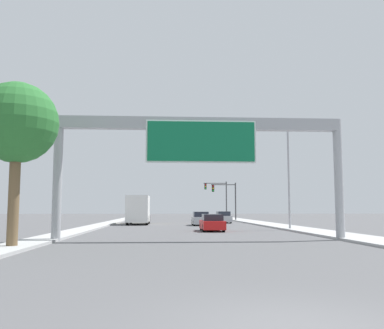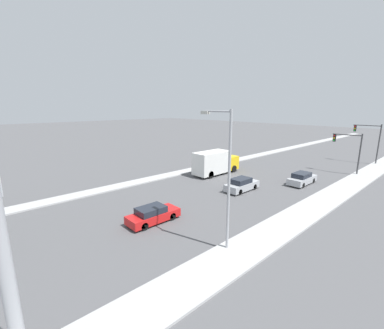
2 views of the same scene
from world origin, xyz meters
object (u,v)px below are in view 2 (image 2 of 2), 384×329
car_far_center (302,179)px  car_far_left (242,185)px  traffic_light_mid_block (371,137)px  truck_box_primary (215,163)px  car_far_right (153,215)px  street_lamp_right (226,171)px  traffic_light_near_intersection (350,147)px

car_far_center → car_far_left: car_far_left is taller
car_far_left → traffic_light_mid_block: size_ratio=0.67×
car_far_center → truck_box_primary: size_ratio=0.62×
car_far_right → car_far_center: car_far_center is taller
car_far_center → car_far_left: size_ratio=1.04×
truck_box_primary → street_lamp_right: street_lamp_right is taller
traffic_light_near_intersection → car_far_right: bearing=-100.6°
car_far_center → traffic_light_mid_block: traffic_light_mid_block is taller
car_far_right → traffic_light_near_intersection: (5.51, 29.59, 3.22)m
truck_box_primary → traffic_light_mid_block: traffic_light_mid_block is taller
car_far_right → traffic_light_mid_block: (5.51, 39.59, 3.74)m
street_lamp_right → traffic_light_mid_block: bearing=91.6°
car_far_center → traffic_light_near_intersection: (2.01, 10.00, 3.18)m
truck_box_primary → traffic_light_near_intersection: traffic_light_near_intersection is taller
car_far_right → car_far_left: bearing=90.0°
traffic_light_near_intersection → traffic_light_mid_block: traffic_light_mid_block is taller
car_far_right → street_lamp_right: bearing=11.2°
traffic_light_mid_block → truck_box_primary: bearing=-117.2°
traffic_light_mid_block → car_far_right: bearing=-97.9°
truck_box_primary → street_lamp_right: bearing=-45.7°
car_far_right → truck_box_primary: truck_box_primary is taller
traffic_light_near_intersection → truck_box_primary: bearing=-131.0°
car_far_center → traffic_light_near_intersection: 10.68m
traffic_light_mid_block → street_lamp_right: bearing=-88.4°
street_lamp_right → car_far_center: bearing=99.5°
car_far_right → traffic_light_near_intersection: bearing=79.4°
car_far_center → car_far_left: 8.31m
traffic_light_near_intersection → car_far_left: bearing=-107.5°
street_lamp_right → traffic_light_near_intersection: bearing=92.1°
truck_box_primary → street_lamp_right: size_ratio=0.80×
car_far_left → traffic_light_near_intersection: size_ratio=0.77×
traffic_light_near_intersection → street_lamp_right: bearing=-87.9°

